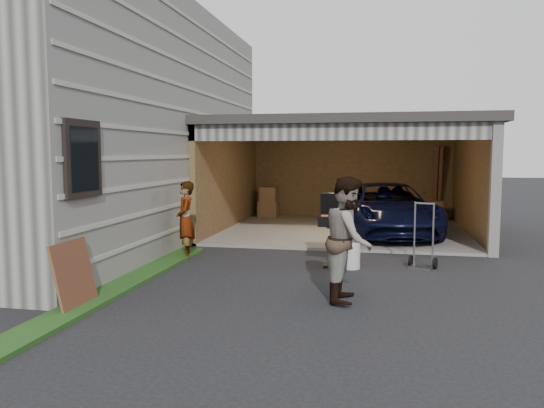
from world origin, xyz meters
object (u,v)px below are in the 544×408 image
(propane_tank, at_px, (351,255))
(plywood_panel, at_px, (74,275))
(minivan, at_px, (387,211))
(woman, at_px, (185,220))
(hand_truck, at_px, (422,256))
(bbq_grill, at_px, (336,224))
(man, at_px, (349,239))

(propane_tank, height_order, plywood_panel, plywood_panel)
(minivan, distance_m, woman, 5.41)
(plywood_panel, relative_size, hand_truck, 0.77)
(bbq_grill, xyz_separation_m, plywood_panel, (-3.21, -3.36, -0.34))
(woman, height_order, hand_truck, woman)
(plywood_panel, bearing_deg, man, 17.54)
(woman, relative_size, hand_truck, 1.27)
(plywood_panel, height_order, hand_truck, hand_truck)
(plywood_panel, distance_m, hand_truck, 5.92)
(man, height_order, plywood_panel, man)
(minivan, distance_m, hand_truck, 3.79)
(woman, distance_m, man, 4.11)
(minivan, bearing_deg, woman, -146.49)
(woman, xyz_separation_m, hand_truck, (4.53, -0.02, -0.53))
(woman, relative_size, bbq_grill, 1.14)
(man, height_order, hand_truck, man)
(woman, bearing_deg, hand_truck, 69.30)
(man, xyz_separation_m, plywood_panel, (-3.57, -1.13, -0.42))
(bbq_grill, xyz_separation_m, propane_tank, (0.30, -0.13, -0.55))
(bbq_grill, distance_m, plywood_panel, 4.66)
(minivan, bearing_deg, bbq_grill, -113.81)
(propane_tank, bearing_deg, man, -88.15)
(minivan, xyz_separation_m, plywood_panel, (-4.17, -7.24, -0.18))
(man, bearing_deg, woman, 57.22)
(hand_truck, bearing_deg, woman, -160.87)
(minivan, distance_m, bbq_grill, 3.99)
(minivan, height_order, woman, woman)
(minivan, xyz_separation_m, man, (-0.60, -6.11, 0.25))
(bbq_grill, height_order, plywood_panel, bbq_grill)
(plywood_panel, bearing_deg, hand_truck, 36.37)
(propane_tank, relative_size, plywood_panel, 0.52)
(minivan, distance_m, plywood_panel, 8.36)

